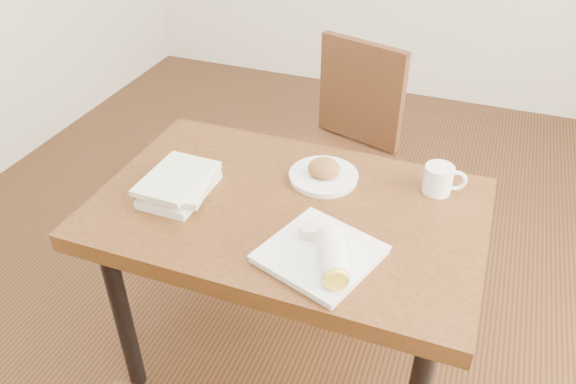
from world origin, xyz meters
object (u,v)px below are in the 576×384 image
(table, at_px, (288,228))
(chair_far, at_px, (345,139))
(book_stack, at_px, (180,184))
(coffee_mug, at_px, (440,179))
(plate_burrito, at_px, (324,254))
(plate_scone, at_px, (324,173))

(table, bearing_deg, chair_far, 92.26)
(chair_far, height_order, book_stack, chair_far)
(coffee_mug, distance_m, book_stack, 0.82)
(table, distance_m, book_stack, 0.37)
(table, height_order, plate_burrito, plate_burrito)
(chair_far, xyz_separation_m, plate_scone, (0.09, -0.61, 0.22))
(chair_far, xyz_separation_m, plate_burrito, (0.21, -0.99, 0.23))
(plate_burrito, bearing_deg, coffee_mug, 61.58)
(table, relative_size, coffee_mug, 8.80)
(chair_far, distance_m, coffee_mug, 0.75)
(plate_burrito, bearing_deg, plate_scone, 107.76)
(table, height_order, coffee_mug, coffee_mug)
(chair_far, height_order, plate_burrito, chair_far)
(table, distance_m, plate_scone, 0.21)
(table, relative_size, plate_burrito, 3.32)
(coffee_mug, bearing_deg, book_stack, -158.80)
(chair_far, distance_m, plate_burrito, 1.04)
(chair_far, bearing_deg, coffee_mug, -50.57)
(plate_scone, bearing_deg, coffee_mug, 10.01)
(table, xyz_separation_m, plate_burrito, (0.18, -0.20, 0.12))
(book_stack, bearing_deg, coffee_mug, 21.20)
(table, distance_m, plate_burrito, 0.30)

